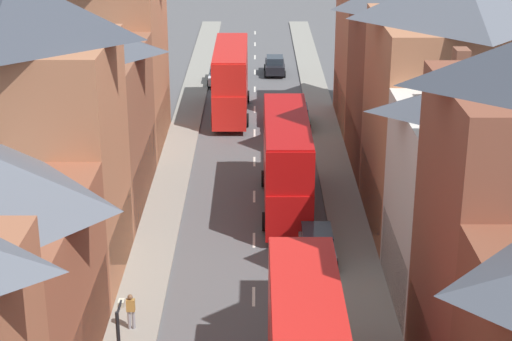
% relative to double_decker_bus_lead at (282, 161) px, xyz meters
% --- Properties ---
extents(pavement_left, '(2.20, 104.00, 0.14)m').
position_rel_double_decker_bus_lead_xyz_m(pavement_left, '(-6.89, 3.72, -2.75)').
color(pavement_left, gray).
rests_on(pavement_left, ground).
extents(pavement_right, '(2.20, 104.00, 0.14)m').
position_rel_double_decker_bus_lead_xyz_m(pavement_right, '(3.31, 3.72, -2.75)').
color(pavement_right, gray).
rests_on(pavement_right, ground).
extents(centre_line_dashes, '(0.14, 97.80, 0.01)m').
position_rel_double_decker_bus_lead_xyz_m(centre_line_dashes, '(-1.79, 1.72, -2.81)').
color(centre_line_dashes, silver).
rests_on(centre_line_dashes, ground).
extents(terrace_row_right, '(8.00, 68.65, 14.49)m').
position_rel_double_decker_bus_lead_xyz_m(terrace_row_right, '(8.39, -12.18, 3.32)').
color(terrace_row_right, silver).
rests_on(terrace_row_right, ground).
extents(double_decker_bus_lead, '(2.74, 10.80, 5.30)m').
position_rel_double_decker_bus_lead_xyz_m(double_decker_bus_lead, '(0.00, 0.00, 0.00)').
color(double_decker_bus_lead, '#B70F0F').
rests_on(double_decker_bus_lead, ground).
extents(double_decker_bus_mid_street, '(2.74, 10.80, 5.30)m').
position_rel_double_decker_bus_lead_xyz_m(double_decker_bus_mid_street, '(-3.60, 18.25, 0.00)').
color(double_decker_bus_mid_street, red).
rests_on(double_decker_bus_mid_street, ground).
extents(car_near_blue, '(1.90, 3.94, 1.67)m').
position_rel_double_decker_bus_lead_xyz_m(car_near_blue, '(0.01, 30.92, -1.98)').
color(car_near_blue, black).
rests_on(car_near_blue, ground).
extents(car_near_silver, '(1.90, 4.18, 1.70)m').
position_rel_double_decker_bus_lead_xyz_m(car_near_silver, '(1.31, 15.01, -1.96)').
color(car_near_silver, '#144728').
rests_on(car_near_silver, ground).
extents(car_parked_left_a, '(1.90, 4.48, 1.58)m').
position_rel_double_decker_bus_lead_xyz_m(car_parked_left_a, '(0.01, 15.69, -2.02)').
color(car_parked_left_a, navy).
rests_on(car_parked_left_a, ground).
extents(car_parked_right_a, '(1.90, 4.36, 1.60)m').
position_rel_double_decker_bus_lead_xyz_m(car_parked_right_a, '(-4.89, 27.65, -2.01)').
color(car_parked_right_a, silver).
rests_on(car_parked_right_a, ground).
extents(car_parked_left_b, '(1.90, 4.20, 1.62)m').
position_rel_double_decker_bus_lead_xyz_m(car_parked_left_b, '(1.31, -6.37, -2.00)').
color(car_parked_left_b, gray).
rests_on(car_parked_left_b, ground).
extents(pedestrian_mid_right, '(0.36, 0.22, 1.61)m').
position_rel_double_decker_bus_lead_xyz_m(pedestrian_mid_right, '(-6.92, -13.27, -1.78)').
color(pedestrian_mid_right, gray).
rests_on(pedestrian_mid_right, pavement_left).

